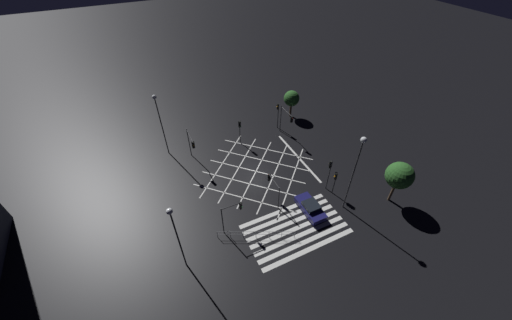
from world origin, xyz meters
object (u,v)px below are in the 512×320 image
object	(u,v)px
traffic_light_median_north	(240,128)
street_lamp_far	(358,158)
traffic_light_se_cross	(330,169)
street_lamp_east	(175,228)
traffic_light_ne_cross	(287,118)
traffic_light_nw_cross	(191,143)
traffic_light_sw_main	(233,212)
street_tree_near	(400,176)
traffic_light_ne_main	(278,111)
street_tree_far	(292,99)
traffic_light_median_south	(273,185)
waiting_car	(310,208)
street_lamp_west	(158,113)
traffic_light_se_main	(335,179)

from	to	relation	value
traffic_light_median_north	street_lamp_far	world-z (taller)	street_lamp_far
traffic_light_se_cross	street_lamp_east	xyz separation A→B (m)	(-17.94, -2.52, 2.86)
traffic_light_ne_cross	traffic_light_nw_cross	bearing A→B (deg)	-91.11
traffic_light_sw_main	traffic_light_nw_cross	distance (m)	12.19
traffic_light_ne_cross	street_tree_near	world-z (taller)	street_tree_near
street_tree_near	street_lamp_far	bearing A→B (deg)	165.12
traffic_light_ne_main	street_tree_far	bearing A→B (deg)	-150.12
traffic_light_ne_cross	traffic_light_nw_cross	world-z (taller)	traffic_light_nw_cross
traffic_light_sw_main	street_tree_far	bearing A→B (deg)	44.72
traffic_light_ne_main	traffic_light_median_south	size ratio (longest dim) A/B	1.25
street_lamp_far	waiting_car	bearing A→B (deg)	163.77
traffic_light_se_cross	street_lamp_far	bearing A→B (deg)	-178.89
traffic_light_ne_main	street_lamp_west	size ratio (longest dim) A/B	0.47
street_lamp_east	traffic_light_se_cross	bearing A→B (deg)	7.99
traffic_light_nw_cross	street_lamp_west	size ratio (longest dim) A/B	0.49
street_lamp_east	street_tree_near	bearing A→B (deg)	-5.38
traffic_light_ne_main	street_lamp_far	world-z (taller)	street_lamp_far
traffic_light_se_main	traffic_light_se_cross	xyz separation A→B (m)	(-0.15, 1.01, 0.70)
street_tree_near	street_tree_far	distance (m)	20.59
traffic_light_sw_main	street_tree_far	size ratio (longest dim) A/B	0.90
traffic_light_ne_cross	street_lamp_far	distance (m)	15.04
traffic_light_ne_main	traffic_light_median_north	distance (m)	6.73
traffic_light_sw_main	street_tree_far	xyz separation A→B (m)	(16.67, 16.51, 0.22)
traffic_light_se_main	traffic_light_se_cross	world-z (taller)	traffic_light_se_cross
traffic_light_sw_main	traffic_light_median_north	xyz separation A→B (m)	(6.44, 13.29, -0.21)
traffic_light_se_cross	waiting_car	bearing A→B (deg)	120.50
street_lamp_east	street_lamp_far	bearing A→B (deg)	-2.40
traffic_light_median_south	street_tree_far	size ratio (longest dim) A/B	0.78
street_lamp_east	waiting_car	size ratio (longest dim) A/B	2.06
traffic_light_ne_cross	traffic_light_median_north	size ratio (longest dim) A/B	1.16
traffic_light_se_main	street_lamp_far	size ratio (longest dim) A/B	0.34
traffic_light_sw_main	traffic_light_median_south	bearing A→B (deg)	18.48
street_lamp_east	traffic_light_sw_main	bearing A→B (deg)	17.76
traffic_light_ne_main	traffic_light_ne_cross	distance (m)	2.56
traffic_light_median_south	traffic_light_nw_cross	size ratio (longest dim) A/B	0.77
street_tree_near	street_lamp_west	bearing A→B (deg)	137.39
traffic_light_nw_cross	street_lamp_east	xyz separation A→B (m)	(-4.93, -13.97, 2.68)
traffic_light_se_main	traffic_light_ne_cross	world-z (taller)	traffic_light_ne_cross
street_lamp_west	waiting_car	size ratio (longest dim) A/B	2.21
street_lamp_far	street_tree_far	size ratio (longest dim) A/B	2.24
traffic_light_ne_main	street_lamp_west	bearing A→B (deg)	-3.82
street_tree_far	street_tree_near	bearing A→B (deg)	-86.77
traffic_light_se_main	street_lamp_west	world-z (taller)	street_lamp_west
traffic_light_ne_main	street_tree_near	distance (m)	19.09
traffic_light_se_main	traffic_light_sw_main	world-z (taller)	traffic_light_sw_main
traffic_light_median_south	waiting_car	xyz separation A→B (m)	(3.03, -3.33, -1.91)
traffic_light_median_north	street_lamp_east	xyz separation A→B (m)	(-12.11, -15.10, 3.25)
traffic_light_se_main	street_tree_far	size ratio (longest dim) A/B	0.76
traffic_light_ne_main	waiting_car	world-z (taller)	traffic_light_ne_main
traffic_light_median_south	street_lamp_west	bearing A→B (deg)	33.30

